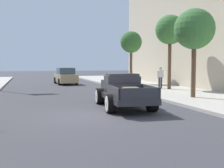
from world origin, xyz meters
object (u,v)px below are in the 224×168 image
object	(u,v)px
hotrod_truck_gunmetal	(122,91)
pedestrian_sidewalk_right	(160,76)
street_tree_third	(131,43)
street_tree_second	(170,30)
street_tree_nearest	(194,30)
car_background_tan	(66,77)

from	to	relation	value
hotrod_truck_gunmetal	pedestrian_sidewalk_right	world-z (taller)	pedestrian_sidewalk_right
street_tree_third	street_tree_second	bearing A→B (deg)	-84.07
street_tree_nearest	street_tree_second	size ratio (longest dim) A/B	0.90
street_tree_nearest	street_tree_second	distance (m)	5.27
hotrod_truck_gunmetal	street_tree_third	xyz separation A→B (m)	(5.29, 12.69, 3.31)
street_tree_third	car_background_tan	bearing A→B (deg)	154.53
car_background_tan	street_tree_second	bearing A→B (deg)	-54.33
pedestrian_sidewalk_right	street_tree_second	bearing A→B (deg)	-47.11
hotrod_truck_gunmetal	street_tree_nearest	size ratio (longest dim) A/B	1.01
street_tree_second	street_tree_third	world-z (taller)	street_tree_second
pedestrian_sidewalk_right	street_tree_third	distance (m)	6.56
street_tree_third	hotrod_truck_gunmetal	bearing A→B (deg)	-112.65
street_tree_third	street_tree_nearest	bearing A→B (deg)	-93.02
pedestrian_sidewalk_right	street_tree_second	size ratio (longest dim) A/B	0.30
street_tree_nearest	hotrod_truck_gunmetal	bearing A→B (deg)	-165.26
car_background_tan	pedestrian_sidewalk_right	xyz separation A→B (m)	(6.12, -8.67, 0.32)
pedestrian_sidewalk_right	street_tree_third	xyz separation A→B (m)	(-0.18, 5.84, 2.98)
car_background_tan	street_tree_second	size ratio (longest dim) A/B	0.79
pedestrian_sidewalk_right	street_tree_second	world-z (taller)	street_tree_second
pedestrian_sidewalk_right	street_tree_nearest	size ratio (longest dim) A/B	0.33
car_background_tan	street_tree_second	distance (m)	11.93
hotrod_truck_gunmetal	street_tree_second	world-z (taller)	street_tree_second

